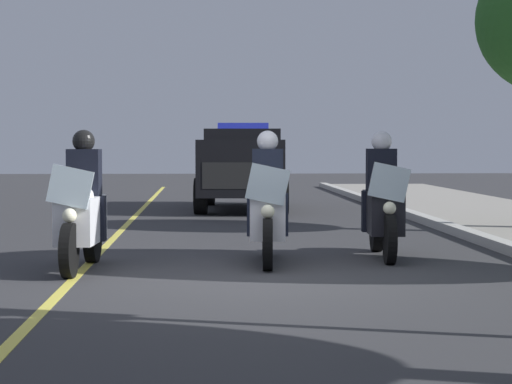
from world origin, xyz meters
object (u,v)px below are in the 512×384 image
police_motorcycle_lead_right (268,209)px  police_suv (243,164)px  police_motorcycle_trailing (383,206)px  police_motorcycle_lead_left (81,213)px

police_motorcycle_lead_right → police_suv: 10.32m
police_motorcycle_trailing → police_motorcycle_lead_left: bearing=-74.6°
police_motorcycle_trailing → police_suv: bearing=-171.2°
police_motorcycle_trailing → police_suv: police_suv is taller
police_motorcycle_lead_left → police_motorcycle_lead_right: (-0.55, 2.32, 0.00)m
police_motorcycle_lead_left → police_suv: size_ratio=0.43×
police_motorcycle_lead_right → police_suv: bearing=179.5°
police_motorcycle_lead_left → police_motorcycle_lead_right: size_ratio=1.00×
police_motorcycle_lead_left → police_suv: 11.14m
police_motorcycle_lead_right → police_suv: size_ratio=0.43×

